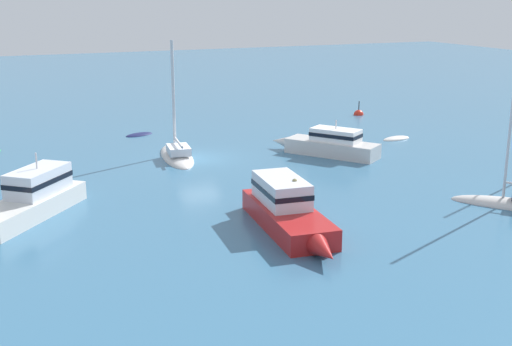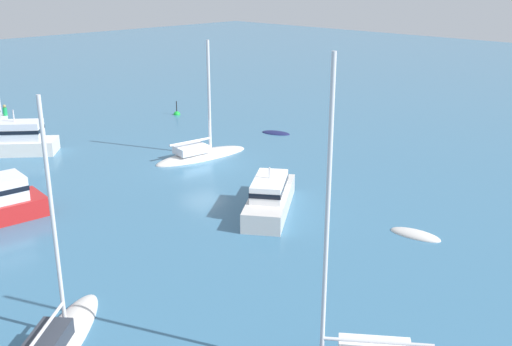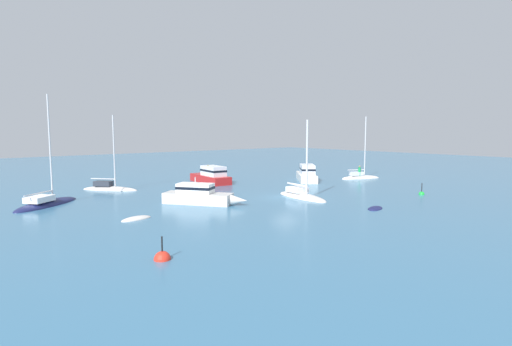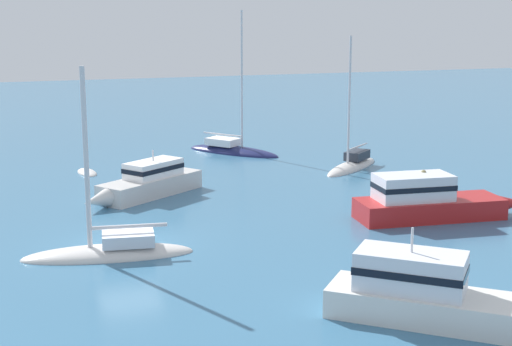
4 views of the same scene
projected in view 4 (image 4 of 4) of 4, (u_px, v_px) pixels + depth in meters
ground_plane at (129, 245)px, 30.92m from camera, size 160.00×160.00×0.00m
motor_cruiser at (429, 200)px, 34.72m from camera, size 2.92×8.53×2.22m
sailboat at (352, 165)px, 46.29m from camera, size 5.08×5.73×8.43m
rib at (87, 173)px, 44.77m from camera, size 2.48×1.31×0.44m
ketch_1 at (110, 252)px, 29.49m from camera, size 2.81×6.85×7.80m
yacht at (232, 151)px, 51.39m from camera, size 6.91×5.97×9.93m
launch at (147, 182)px, 38.99m from camera, size 5.42×6.98×2.35m
launch_1 at (438, 296)px, 23.02m from camera, size 6.64×7.33×2.91m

